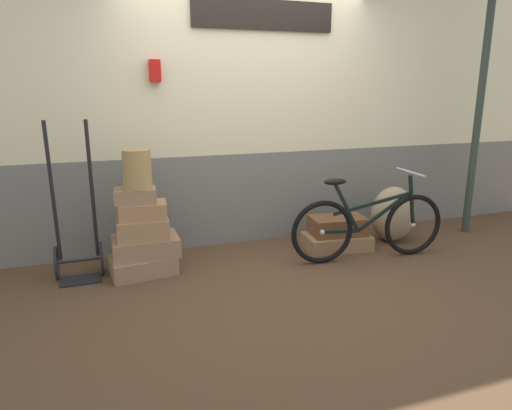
# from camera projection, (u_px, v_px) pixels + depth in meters

# --- Properties ---
(ground) EXTENTS (9.54, 5.20, 0.06)m
(ground) POSITION_uv_depth(u_px,v_px,m) (274.00, 269.00, 4.30)
(ground) COLOR #513823
(station_building) EXTENTS (7.54, 0.74, 3.14)m
(station_building) POSITION_uv_depth(u_px,v_px,m) (246.00, 92.00, 4.68)
(station_building) COLOR slate
(station_building) RESTS_ON ground
(suitcase_0) EXTENTS (0.59, 0.46, 0.16)m
(suitcase_0) POSITION_uv_depth(u_px,v_px,m) (143.00, 264.00, 4.10)
(suitcase_0) COLOR #937051
(suitcase_0) RESTS_ON ground
(suitcase_1) EXTENTS (0.57, 0.39, 0.17)m
(suitcase_1) POSITION_uv_depth(u_px,v_px,m) (146.00, 246.00, 4.09)
(suitcase_1) COLOR #937051
(suitcase_1) RESTS_ON suitcase_0
(suitcase_2) EXTENTS (0.45, 0.31, 0.18)m
(suitcase_2) POSITION_uv_depth(u_px,v_px,m) (143.00, 229.00, 4.02)
(suitcase_2) COLOR #9E754C
(suitcase_2) RESTS_ON suitcase_1
(suitcase_3) EXTENTS (0.43, 0.32, 0.14)m
(suitcase_3) POSITION_uv_depth(u_px,v_px,m) (143.00, 210.00, 4.00)
(suitcase_3) COLOR #9E754C
(suitcase_3) RESTS_ON suitcase_2
(suitcase_4) EXTENTS (0.37, 0.27, 0.13)m
(suitcase_4) POSITION_uv_depth(u_px,v_px,m) (135.00, 196.00, 3.96)
(suitcase_4) COLOR #937051
(suitcase_4) RESTS_ON suitcase_3
(suitcase_5) EXTENTS (0.70, 0.47, 0.15)m
(suitcase_5) POSITION_uv_depth(u_px,v_px,m) (337.00, 241.00, 4.74)
(suitcase_5) COLOR #9E754C
(suitcase_5) RESTS_ON ground
(suitcase_6) EXTENTS (0.59, 0.41, 0.18)m
(suitcase_6) POSITION_uv_depth(u_px,v_px,m) (338.00, 226.00, 4.72)
(suitcase_6) COLOR brown
(suitcase_6) RESTS_ON suitcase_5
(wicker_basket) EXTENTS (0.24, 0.24, 0.33)m
(wicker_basket) POSITION_uv_depth(u_px,v_px,m) (137.00, 169.00, 3.91)
(wicker_basket) COLOR #A8844C
(wicker_basket) RESTS_ON suitcase_4
(luggage_trolley) EXTENTS (0.39, 0.37, 1.37)m
(luggage_trolley) POSITION_uv_depth(u_px,v_px,m) (78.00, 242.00, 3.96)
(luggage_trolley) COLOR black
(luggage_trolley) RESTS_ON ground
(burlap_sack) EXTENTS (0.48, 0.41, 0.59)m
(burlap_sack) POSITION_uv_depth(u_px,v_px,m) (393.00, 214.00, 4.93)
(burlap_sack) COLOR #9E8966
(burlap_sack) RESTS_ON ground
(bicycle) EXTENTS (1.56, 0.46, 0.84)m
(bicycle) POSITION_uv_depth(u_px,v_px,m) (368.00, 226.00, 4.39)
(bicycle) COLOR black
(bicycle) RESTS_ON ground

